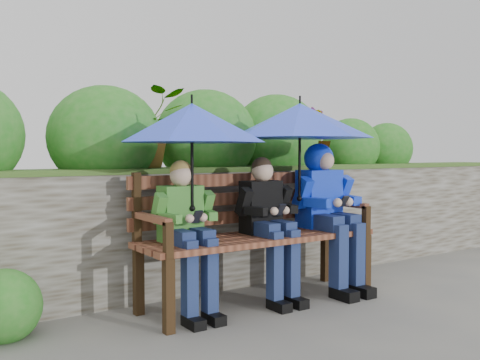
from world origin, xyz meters
TOP-DOWN VIEW (x-y plane):
  - ground at (0.00, 0.00)m, footprint 60.00×60.00m
  - garden_backdrop at (-0.09, 1.60)m, footprint 8.00×2.85m
  - park_bench at (0.18, 0.18)m, footprint 1.92×0.56m
  - boy_left at (-0.45, 0.10)m, footprint 0.44×0.51m
  - boy_middle at (0.26, 0.10)m, footprint 0.45×0.53m
  - boy_right at (0.87, 0.10)m, footprint 0.54×0.65m
  - umbrella_left at (-0.40, 0.11)m, footprint 1.04×1.04m
  - umbrella_right at (0.60, 0.13)m, footprint 1.17×1.17m

SIDE VIEW (x-z plane):
  - ground at x=0.00m, z-range 0.00..0.00m
  - park_bench at x=0.18m, z-range 0.07..1.08m
  - garden_backdrop at x=-0.09m, z-range -0.27..1.50m
  - boy_left at x=-0.45m, z-range 0.09..1.19m
  - boy_middle at x=0.26m, z-range 0.09..1.20m
  - boy_right at x=0.87m, z-range 0.12..1.35m
  - umbrella_left at x=-0.40m, z-range 0.95..1.77m
  - umbrella_right at x=0.60m, z-range 0.98..1.83m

